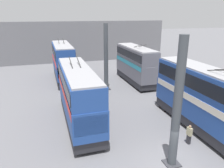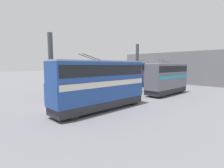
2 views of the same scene
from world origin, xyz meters
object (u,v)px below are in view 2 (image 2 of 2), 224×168
at_px(person_by_right_row, 96,89).
at_px(oil_drum, 112,90).
at_px(bus_left_near, 101,82).
at_px(bus_right_far, 136,73).
at_px(bus_left_far, 167,77).
at_px(person_by_left_row, 77,101).
at_px(bus_right_near, 82,77).

distance_m(person_by_right_row, oil_drum, 3.76).
bearing_deg(bus_left_near, bus_right_far, 27.58).
height_order(bus_left_far, oil_drum, bus_left_far).
height_order(bus_left_near, person_by_right_row, bus_left_near).
bearing_deg(bus_right_far, oil_drum, -167.86).
distance_m(bus_left_far, person_by_left_row, 16.00).
xyz_separation_m(bus_right_near, person_by_right_row, (1.15, -1.94, -1.99)).
distance_m(person_by_left_row, oil_drum, 11.95).
xyz_separation_m(bus_left_far, bus_right_far, (4.29, 9.64, 0.12)).
height_order(bus_left_far, person_by_left_row, bus_left_far).
bearing_deg(person_by_right_row, bus_left_near, -106.67).
relative_size(bus_left_near, bus_right_far, 1.15).
xyz_separation_m(bus_left_near, person_by_left_row, (-1.54, 2.32, -2.20)).
bearing_deg(bus_right_near, bus_right_far, 0.00).
xyz_separation_m(person_by_right_row, person_by_left_row, (-6.96, -5.38, -0.07)).
relative_size(bus_right_far, oil_drum, 10.95).
relative_size(bus_right_near, oil_drum, 11.63).
bearing_deg(bus_left_near, oil_drum, 39.84).
height_order(bus_left_near, person_by_left_row, bus_left_near).
relative_size(bus_left_near, bus_right_near, 1.08).
bearing_deg(bus_right_near, person_by_left_row, -128.46).
distance_m(person_by_right_row, person_by_left_row, 8.80).
xyz_separation_m(bus_left_far, person_by_left_row, (-15.70, 2.32, -2.08)).
distance_m(bus_left_near, bus_right_far, 20.81).
bearing_deg(person_by_left_row, oil_drum, -66.65).
bearing_deg(bus_right_far, bus_left_far, -113.98).
height_order(person_by_right_row, oil_drum, person_by_right_row).
distance_m(bus_left_near, bus_left_far, 14.16).
bearing_deg(person_by_left_row, bus_right_near, -41.57).
height_order(person_by_left_row, oil_drum, person_by_left_row).
relative_size(person_by_left_row, oil_drum, 1.71).
bearing_deg(bus_left_far, bus_left_near, 180.00).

